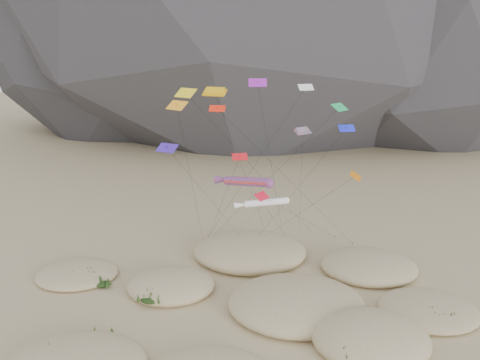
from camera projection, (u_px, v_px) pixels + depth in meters
name	position (u px, v px, depth m)	size (l,w,h in m)	color
ground	(262.00, 328.00, 49.45)	(500.00, 500.00, 0.00)	#CCB789
dunes	(263.00, 297.00, 54.16)	(52.83, 38.19, 3.92)	#CCB789
dune_grass	(261.00, 304.00, 52.37)	(43.80, 26.42, 1.45)	black
kite_stakes	(274.00, 240.00, 71.00)	(22.39, 6.91, 0.30)	#3F2D1E
rainbow_tube_kite	(245.00, 182.00, 58.13)	(10.67, 14.42, 13.33)	red
white_tube_kite	(263.00, 203.00, 57.78)	(6.97, 14.87, 10.66)	white
orange_parafoil	(215.00, 94.00, 54.71)	(8.44, 17.59, 24.03)	#DB9F0B
multi_parafoil	(303.00, 132.00, 58.22)	(3.06, 14.30, 18.93)	#FF1A33
delta_kites	(252.00, 132.00, 54.29)	(26.69, 21.54, 25.16)	red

